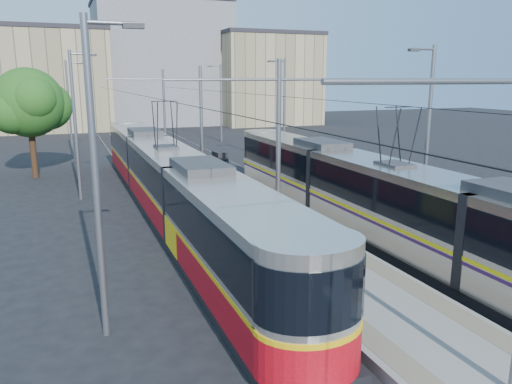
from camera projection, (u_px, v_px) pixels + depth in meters
name	position (u px, v px, depth m)	size (l,w,h in m)	color
ground	(392.00, 319.00, 13.88)	(160.00, 160.00, 0.00)	black
platform	(216.00, 190.00, 29.31)	(4.00, 50.00, 0.30)	gray
tactile_strip_left	(192.00, 189.00, 28.76)	(0.70, 50.00, 0.01)	gray
tactile_strip_right	(240.00, 185.00, 29.78)	(0.70, 50.00, 0.01)	gray
rails	(216.00, 192.00, 29.34)	(8.71, 70.00, 0.03)	gray
tram_left	(167.00, 181.00, 24.19)	(2.43, 31.89, 5.50)	black
tram_right	(392.00, 202.00, 19.38)	(2.43, 29.02, 5.50)	black
catenary	(231.00, 118.00, 25.75)	(9.20, 70.00, 7.00)	slate
street_lamps	(197.00, 116.00, 32.05)	(15.18, 38.22, 8.00)	slate
shelter	(220.00, 171.00, 27.72)	(0.71, 1.08, 2.31)	black
tree	(34.00, 104.00, 32.91)	(5.00, 4.62, 7.26)	#382314
building_left	(43.00, 80.00, 63.49)	(16.32, 12.24, 12.76)	tan
building_centre	(161.00, 64.00, 72.26)	(18.36, 14.28, 17.24)	gray
building_right	(266.00, 79.00, 72.22)	(14.28, 10.20, 12.91)	tan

